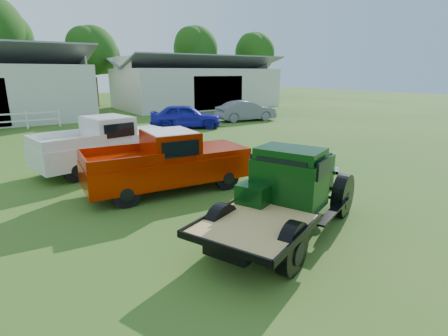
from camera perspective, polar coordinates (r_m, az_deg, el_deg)
ground at (r=9.18m, az=3.19°, el=-8.18°), size 120.00×120.00×0.00m
shed_right at (r=38.74m, az=-4.57°, el=13.77°), size 16.80×9.20×5.20m
tree_c at (r=40.96m, az=-20.50°, el=15.63°), size 5.40×5.40×9.00m
tree_d at (r=46.81m, az=-4.61°, el=16.98°), size 6.00×6.00×10.00m
tree_e at (r=49.65m, az=5.00°, el=16.59°), size 5.70×5.70×9.50m
vintage_flatbed at (r=8.17m, az=10.24°, el=-3.85°), size 5.49×3.81×2.02m
red_pickup at (r=11.14m, az=-9.19°, el=1.17°), size 5.46×2.49×1.93m
white_pickup at (r=14.26m, az=-18.62°, el=3.80°), size 5.73×3.03×2.00m
misc_car_blue at (r=23.89m, az=-6.27°, el=8.42°), size 5.05×3.89×1.60m
misc_car_grey at (r=27.44m, az=3.62°, el=9.29°), size 4.85×2.46×1.52m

